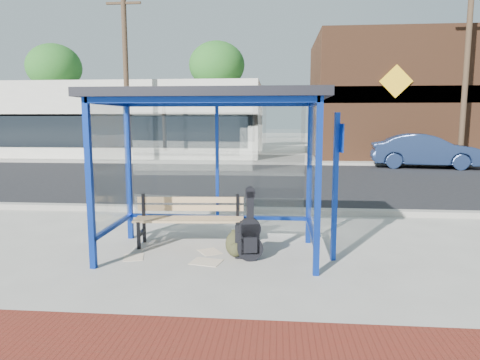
# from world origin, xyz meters

# --- Properties ---
(ground) EXTENTS (120.00, 120.00, 0.00)m
(ground) POSITION_xyz_m (0.00, 0.00, 0.00)
(ground) COLOR #B2ADA0
(ground) RESTS_ON ground
(brick_paver_strip) EXTENTS (60.00, 1.00, 0.01)m
(brick_paver_strip) POSITION_xyz_m (0.00, -2.60, 0.01)
(brick_paver_strip) COLOR maroon
(brick_paver_strip) RESTS_ON ground
(curb_near) EXTENTS (60.00, 0.25, 0.12)m
(curb_near) POSITION_xyz_m (0.00, 2.90, 0.06)
(curb_near) COLOR gray
(curb_near) RESTS_ON ground
(street_asphalt) EXTENTS (60.00, 10.00, 0.00)m
(street_asphalt) POSITION_xyz_m (0.00, 8.00, 0.00)
(street_asphalt) COLOR black
(street_asphalt) RESTS_ON ground
(curb_far) EXTENTS (60.00, 0.25, 0.12)m
(curb_far) POSITION_xyz_m (0.00, 13.10, 0.06)
(curb_far) COLOR gray
(curb_far) RESTS_ON ground
(far_sidewalk) EXTENTS (60.00, 4.00, 0.01)m
(far_sidewalk) POSITION_xyz_m (0.00, 15.00, 0.00)
(far_sidewalk) COLOR #B2ADA0
(far_sidewalk) RESTS_ON ground
(bus_shelter) EXTENTS (3.30, 1.80, 2.42)m
(bus_shelter) POSITION_xyz_m (0.00, 0.07, 2.07)
(bus_shelter) COLOR navy
(bus_shelter) RESTS_ON ground
(storefront_white) EXTENTS (18.00, 6.04, 4.00)m
(storefront_white) POSITION_xyz_m (-9.00, 17.99, 2.00)
(storefront_white) COLOR silver
(storefront_white) RESTS_ON ground
(storefront_brown) EXTENTS (10.00, 7.08, 6.40)m
(storefront_brown) POSITION_xyz_m (8.00, 18.49, 3.20)
(storefront_brown) COLOR #59331E
(storefront_brown) RESTS_ON ground
(tree_left) EXTENTS (3.60, 3.60, 7.03)m
(tree_left) POSITION_xyz_m (-14.00, 22.00, 5.45)
(tree_left) COLOR #4C3826
(tree_left) RESTS_ON ground
(tree_mid) EXTENTS (3.60, 3.60, 7.03)m
(tree_mid) POSITION_xyz_m (-3.00, 22.00, 5.45)
(tree_mid) COLOR #4C3826
(tree_mid) RESTS_ON ground
(tree_right) EXTENTS (3.60, 3.60, 7.03)m
(tree_right) POSITION_xyz_m (12.50, 22.00, 5.45)
(tree_right) COLOR #4C3826
(tree_right) RESTS_ON ground
(utility_pole_west) EXTENTS (1.60, 0.24, 8.00)m
(utility_pole_west) POSITION_xyz_m (-6.00, 13.40, 4.11)
(utility_pole_west) COLOR #4C3826
(utility_pole_west) RESTS_ON ground
(utility_pole_east) EXTENTS (1.60, 0.24, 8.00)m
(utility_pole_east) POSITION_xyz_m (9.00, 13.40, 4.11)
(utility_pole_east) COLOR #4C3826
(utility_pole_east) RESTS_ON ground
(bench) EXTENTS (1.76, 0.55, 0.82)m
(bench) POSITION_xyz_m (-0.41, 0.46, 0.46)
(bench) COLOR black
(bench) RESTS_ON ground
(guitar_bag) EXTENTS (0.38, 0.17, 1.01)m
(guitar_bag) POSITION_xyz_m (0.61, -0.25, 0.37)
(guitar_bag) COLOR black
(guitar_bag) RESTS_ON ground
(suitcase) EXTENTS (0.33, 0.23, 0.55)m
(suitcase) POSITION_xyz_m (0.55, -0.12, 0.25)
(suitcase) COLOR black
(suitcase) RESTS_ON ground
(backpack) EXTENTS (0.34, 0.31, 0.40)m
(backpack) POSITION_xyz_m (0.40, -0.11, 0.19)
(backpack) COLOR #2D2E19
(backpack) RESTS_ON ground
(sign_post) EXTENTS (0.12, 0.26, 2.11)m
(sign_post) POSITION_xyz_m (1.81, -0.12, 1.19)
(sign_post) COLOR #0D2F99
(sign_post) RESTS_ON ground
(newspaper_a) EXTENTS (0.36, 0.42, 0.01)m
(newspaper_a) POSITION_xyz_m (-1.11, -0.26, 0.00)
(newspaper_a) COLOR white
(newspaper_a) RESTS_ON ground
(newspaper_b) EXTENTS (0.48, 0.41, 0.01)m
(newspaper_b) POSITION_xyz_m (-0.01, -0.37, 0.00)
(newspaper_b) COLOR white
(newspaper_b) RESTS_ON ground
(newspaper_c) EXTENTS (0.43, 0.45, 0.01)m
(newspaper_c) POSITION_xyz_m (-0.03, 0.10, 0.00)
(newspaper_c) COLOR white
(newspaper_c) RESTS_ON ground
(parked_car) EXTENTS (4.49, 2.08, 1.43)m
(parked_car) POSITION_xyz_m (7.15, 12.35, 0.71)
(parked_car) COLOR #1C2B4E
(parked_car) RESTS_ON ground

